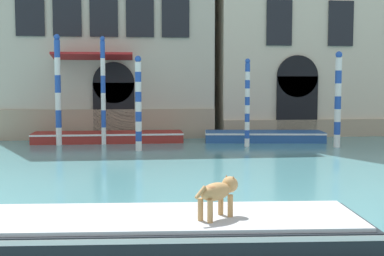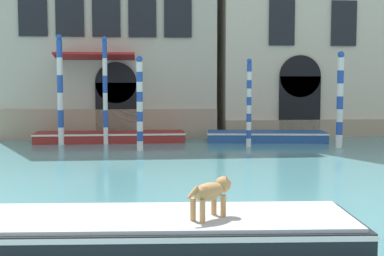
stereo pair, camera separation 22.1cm
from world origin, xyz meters
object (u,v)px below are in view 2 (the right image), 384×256
object	(u,v)px
mooring_pole_1	(140,103)
mooring_pole_4	(249,102)
boat_foreground	(128,230)
mooring_pole_3	(105,90)
boat_moored_near_palazzo	(111,137)
boat_moored_far	(266,136)
mooring_pole_2	(340,99)
dog_on_deck	(211,192)
mooring_pole_0	(60,89)

from	to	relation	value
mooring_pole_1	mooring_pole_4	xyz separation A→B (m)	(4.44, 0.86, -0.03)
boat_foreground	mooring_pole_3	xyz separation A→B (m)	(-1.23, 14.40, 2.02)
mooring_pole_4	boat_moored_near_palazzo	bearing A→B (deg)	158.42
boat_moored_far	mooring_pole_2	xyz separation A→B (m)	(2.43, -2.40, 1.72)
mooring_pole_2	mooring_pole_3	bearing A→B (deg)	167.78
dog_on_deck	mooring_pole_1	distance (m)	12.46
mooring_pole_2	mooring_pole_4	bearing A→B (deg)	170.43
mooring_pole_4	mooring_pole_1	bearing A→B (deg)	-168.98
mooring_pole_3	mooring_pole_4	bearing A→B (deg)	-13.81
dog_on_deck	mooring_pole_3	xyz separation A→B (m)	(-2.53, 14.69, 1.36)
dog_on_deck	mooring_pole_4	xyz separation A→B (m)	(3.35, 13.24, 0.88)
boat_moored_near_palazzo	boat_moored_far	bearing A→B (deg)	-4.04
boat_foreground	mooring_pole_4	xyz separation A→B (m)	(4.65, 12.96, 1.54)
mooring_pole_1	boat_moored_near_palazzo	bearing A→B (deg)	112.37
boat_moored_far	mooring_pole_3	xyz separation A→B (m)	(-7.05, -0.35, 2.06)
dog_on_deck	mooring_pole_0	distance (m)	15.46
dog_on_deck	mooring_pole_3	world-z (taller)	mooring_pole_3
mooring_pole_2	mooring_pole_4	size ratio (longest dim) A/B	1.08
boat_moored_far	mooring_pole_4	xyz separation A→B (m)	(-1.17, -1.80, 1.58)
boat_foreground	mooring_pole_2	distance (m)	14.95
mooring_pole_0	mooring_pole_3	world-z (taller)	mooring_pole_0
mooring_pole_3	boat_moored_far	bearing A→B (deg)	2.86
boat_foreground	mooring_pole_1	distance (m)	12.20
mooring_pole_0	dog_on_deck	bearing A→B (deg)	-73.36
mooring_pole_4	mooring_pole_3	bearing A→B (deg)	166.19
mooring_pole_3	mooring_pole_4	xyz separation A→B (m)	(5.88, -1.45, -0.48)
boat_foreground	mooring_pole_4	size ratio (longest dim) A/B	2.09
boat_foreground	boat_moored_near_palazzo	distance (m)	15.26
mooring_pole_1	mooring_pole_3	bearing A→B (deg)	122.03
boat_moored_far	mooring_pole_2	world-z (taller)	mooring_pole_2
boat_moored_near_palazzo	mooring_pole_3	distance (m)	2.22
mooring_pole_3	mooring_pole_1	bearing A→B (deg)	-57.97
boat_foreground	boat_moored_far	bearing A→B (deg)	72.21
mooring_pole_4	mooring_pole_0	bearing A→B (deg)	169.01
boat_moored_far	mooring_pole_4	bearing A→B (deg)	-115.62
boat_moored_near_palazzo	mooring_pole_4	world-z (taller)	mooring_pole_4
boat_foreground	boat_moored_near_palazzo	xyz separation A→B (m)	(-1.07, 15.22, -0.04)
boat_moored_far	mooring_pole_0	size ratio (longest dim) A/B	1.17
boat_moored_far	mooring_pole_3	size ratio (longest dim) A/B	1.19
boat_moored_near_palazzo	mooring_pole_4	distance (m)	6.36
boat_foreground	dog_on_deck	xyz separation A→B (m)	(1.30, -0.28, 0.66)
boat_moored_near_palazzo	boat_moored_far	world-z (taller)	boat_moored_far
boat_moored_far	mooring_pole_4	distance (m)	2.66
dog_on_deck	mooring_pole_2	bearing A→B (deg)	19.63
mooring_pole_1	mooring_pole_2	size ratio (longest dim) A/B	0.94
mooring_pole_0	mooring_pole_1	xyz separation A→B (m)	(3.32, -2.37, -0.50)
mooring_pole_0	mooring_pole_3	distance (m)	1.88
mooring_pole_0	boat_moored_near_palazzo	bearing A→B (deg)	20.46
mooring_pole_2	mooring_pole_4	distance (m)	3.65
mooring_pole_2	mooring_pole_3	size ratio (longest dim) A/B	0.85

